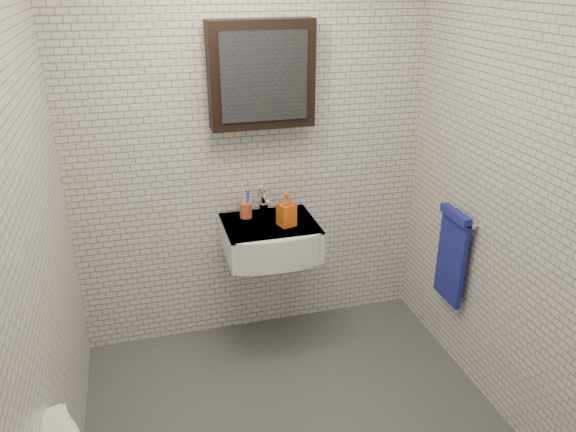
% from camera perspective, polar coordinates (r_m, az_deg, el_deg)
% --- Properties ---
extents(ground, '(2.20, 2.00, 0.01)m').
position_cam_1_polar(ground, '(3.21, 0.93, -20.41)').
color(ground, '#484B4F').
rests_on(ground, ground).
extents(room_shell, '(2.22, 2.02, 2.51)m').
position_cam_1_polar(room_shell, '(2.43, 1.16, 5.12)').
color(room_shell, silver).
rests_on(room_shell, ground).
extents(washbasin, '(0.55, 0.50, 0.20)m').
position_cam_1_polar(washbasin, '(3.37, -1.67, -2.42)').
color(washbasin, white).
rests_on(washbasin, room_shell).
extents(faucet, '(0.06, 0.20, 0.15)m').
position_cam_1_polar(faucet, '(3.48, -2.48, 1.35)').
color(faucet, silver).
rests_on(faucet, washbasin).
extents(mirror_cabinet, '(0.60, 0.15, 0.60)m').
position_cam_1_polar(mirror_cabinet, '(3.26, -2.71, 14.14)').
color(mirror_cabinet, black).
rests_on(mirror_cabinet, room_shell).
extents(towel_rail, '(0.09, 0.30, 0.58)m').
position_cam_1_polar(towel_rail, '(3.43, 16.33, -3.57)').
color(towel_rail, silver).
rests_on(towel_rail, room_shell).
extents(toothbrush_cup, '(0.08, 0.08, 0.21)m').
position_cam_1_polar(toothbrush_cup, '(3.43, -4.31, 0.69)').
color(toothbrush_cup, '#C15130').
rests_on(toothbrush_cup, washbasin).
extents(soap_bottle, '(0.12, 0.12, 0.20)m').
position_cam_1_polar(soap_bottle, '(3.29, -0.15, 0.68)').
color(soap_bottle, '#ED5018').
rests_on(soap_bottle, washbasin).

